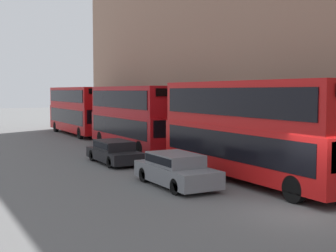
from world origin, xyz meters
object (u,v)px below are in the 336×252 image
object	(u,v)px
bus_third_in_queue	(79,109)
car_dark_sedan	(176,169)
bus_leading	(251,126)
car_hatchback	(114,151)
bus_second_in_queue	(134,115)
pedestrian	(238,150)

from	to	relation	value
bus_third_in_queue	car_dark_sedan	bearing A→B (deg)	-98.01
bus_leading	car_hatchback	bearing A→B (deg)	114.10
bus_second_in_queue	car_hatchback	distance (m)	6.21
car_dark_sedan	pedestrian	distance (m)	6.77
bus_second_in_queue	car_hatchback	world-z (taller)	bus_second_in_queue
bus_third_in_queue	car_dark_sedan	world-z (taller)	bus_third_in_queue
bus_leading	car_hatchback	size ratio (longest dim) A/B	2.51
car_hatchback	pedestrian	world-z (taller)	pedestrian
bus_third_in_queue	car_hatchback	size ratio (longest dim) A/B	2.48
bus_leading	pedestrian	xyz separation A→B (m)	(2.41, 4.11, -1.62)
bus_leading	bus_second_in_queue	bearing A→B (deg)	90.00
bus_third_in_queue	car_dark_sedan	size ratio (longest dim) A/B	2.43
car_hatchback	pedestrian	distance (m)	6.77
car_hatchback	bus_leading	bearing A→B (deg)	-65.90
car_dark_sedan	bus_second_in_queue	bearing A→B (deg)	74.02
bus_second_in_queue	pedestrian	distance (m)	8.87
bus_leading	bus_second_in_queue	size ratio (longest dim) A/B	1.09
pedestrian	bus_leading	bearing A→B (deg)	-120.32
bus_leading	car_dark_sedan	world-z (taller)	bus_leading
bus_second_in_queue	pedestrian	size ratio (longest dim) A/B	5.82
bus_leading	bus_second_in_queue	distance (m)	12.51
bus_leading	bus_second_in_queue	xyz separation A→B (m)	(0.00, 12.51, -0.07)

